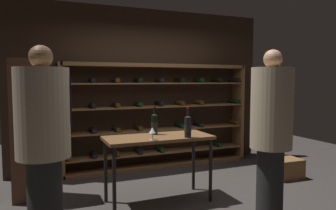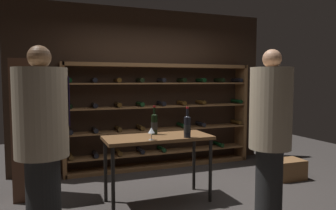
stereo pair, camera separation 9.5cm
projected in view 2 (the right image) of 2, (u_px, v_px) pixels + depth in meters
The scene contains 11 objects.
ground_plane at pixel (188, 199), 4.11m from camera, with size 9.57×9.57×0.00m, color #383330.
back_wall at pixel (147, 88), 5.66m from camera, with size 4.58×0.10×2.77m, color #332319.
wine_rack at pixel (160, 116), 5.57m from camera, with size 3.34×0.32×1.81m.
tasting_table at pixel (158, 143), 3.97m from camera, with size 1.33×0.57×0.84m.
person_bystander_red_print at pixel (42, 134), 3.06m from camera, with size 0.51×0.50×1.86m.
person_guest_khaki at pixel (270, 128), 3.39m from camera, with size 0.44×0.44×1.85m.
wine_crate at pixel (288, 169), 4.93m from camera, with size 0.48×0.34×0.30m, color brown.
display_cabinet at pixel (31, 129), 4.11m from camera, with size 0.44×0.36×1.80m, color #4C2D1E.
wine_bottle_red_label at pixel (187, 126), 3.85m from camera, with size 0.09×0.09×0.37m.
wine_bottle_gold_foil at pixel (154, 124), 4.08m from camera, with size 0.08×0.08×0.37m.
wine_glass_stemmed_right at pixel (151, 131), 3.69m from camera, with size 0.08×0.08×0.15m.
Camera 2 is at (-1.69, -3.64, 1.53)m, focal length 34.07 mm.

